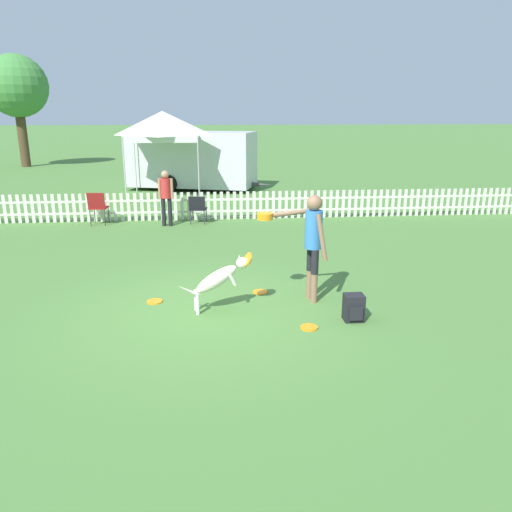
# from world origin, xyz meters

# --- Properties ---
(ground_plane) EXTENTS (240.00, 240.00, 0.00)m
(ground_plane) POSITION_xyz_m (0.00, 0.00, 0.00)
(ground_plane) COLOR #4C7A38
(handler_person) EXTENTS (1.11, 0.50, 1.77)m
(handler_person) POSITION_xyz_m (1.66, 0.31, 1.13)
(handler_person) COLOR #8C664C
(handler_person) RESTS_ON ground_plane
(leaping_dog) EXTENTS (1.20, 0.43, 0.91)m
(leaping_dog) POSITION_xyz_m (0.20, 0.01, 0.54)
(leaping_dog) COLOR beige
(leaping_dog) RESTS_ON ground_plane
(frisbee_near_handler) EXTENTS (0.26, 0.26, 0.02)m
(frisbee_near_handler) POSITION_xyz_m (1.47, -0.81, 0.01)
(frisbee_near_handler) COLOR orange
(frisbee_near_handler) RESTS_ON ground_plane
(frisbee_near_dog) EXTENTS (0.26, 0.26, 0.02)m
(frisbee_near_dog) POSITION_xyz_m (-0.88, 0.44, 0.01)
(frisbee_near_dog) COLOR orange
(frisbee_near_dog) RESTS_ON ground_plane
(frisbee_midfield) EXTENTS (0.26, 0.26, 0.02)m
(frisbee_midfield) POSITION_xyz_m (0.90, 0.73, 0.01)
(frisbee_midfield) COLOR orange
(frisbee_midfield) RESTS_ON ground_plane
(backpack_on_grass) EXTENTS (0.29, 0.29, 0.41)m
(backpack_on_grass) POSITION_xyz_m (2.19, -0.59, 0.20)
(backpack_on_grass) COLOR black
(backpack_on_grass) RESTS_ON ground_plane
(picket_fence) EXTENTS (25.31, 0.04, 0.81)m
(picket_fence) POSITION_xyz_m (-0.00, 6.99, 0.41)
(picket_fence) COLOR silver
(picket_fence) RESTS_ON ground_plane
(folding_chair_blue_left) EXTENTS (0.52, 0.53, 0.79)m
(folding_chair_blue_left) POSITION_xyz_m (-0.30, 6.46, 0.47)
(folding_chair_blue_left) COLOR #333338
(folding_chair_blue_left) RESTS_ON ground_plane
(folding_chair_center) EXTENTS (0.50, 0.52, 0.92)m
(folding_chair_center) POSITION_xyz_m (-3.04, 6.53, 0.55)
(folding_chair_center) COLOR #333338
(folding_chair_center) RESTS_ON ground_plane
(canopy_tent_main) EXTENTS (2.54, 2.54, 3.07)m
(canopy_tent_main) POSITION_xyz_m (-1.58, 11.22, 2.54)
(canopy_tent_main) COLOR #B2B2B2
(canopy_tent_main) RESTS_ON ground_plane
(spectator_standing) EXTENTS (0.41, 0.27, 1.52)m
(spectator_standing) POSITION_xyz_m (-1.14, 6.25, 0.91)
(spectator_standing) COLOR black
(spectator_standing) RESTS_ON ground_plane
(equipment_trailer) EXTENTS (5.84, 3.46, 2.28)m
(equipment_trailer) POSITION_xyz_m (-0.66, 13.13, 1.21)
(equipment_trailer) COLOR silver
(equipment_trailer) RESTS_ON ground_plane
(tree_left_grove) EXTENTS (3.39, 3.39, 6.11)m
(tree_left_grove) POSITION_xyz_m (-10.51, 22.71, 4.36)
(tree_left_grove) COLOR #4C3823
(tree_left_grove) RESTS_ON ground_plane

